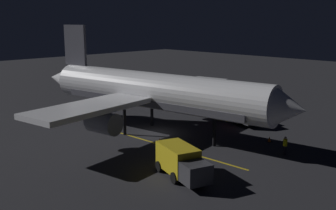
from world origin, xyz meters
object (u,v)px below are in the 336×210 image
object	(u,v)px
catering_truck	(240,113)
ground_crew_worker	(285,145)
baggage_truck	(181,163)
airliner	(151,92)
traffic_cone_near_right	(160,141)
traffic_cone_near_left	(269,139)

from	to	relation	value
catering_truck	ground_crew_worker	size ratio (longest dim) A/B	3.47
catering_truck	ground_crew_worker	xyz separation A→B (m)	(6.70, 9.83, -0.33)
baggage_truck	ground_crew_worker	size ratio (longest dim) A/B	3.48
airliner	traffic_cone_near_right	bearing A→B (deg)	60.27
ground_crew_worker	traffic_cone_near_right	xyz separation A→B (m)	(5.74, -10.75, -0.64)
airliner	baggage_truck	world-z (taller)	airliner
traffic_cone_near_right	ground_crew_worker	bearing A→B (deg)	118.10
airliner	traffic_cone_near_right	distance (m)	5.87
baggage_truck	traffic_cone_near_right	size ratio (longest dim) A/B	11.02
baggage_truck	ground_crew_worker	xyz separation A→B (m)	(-10.86, 2.94, -0.38)
baggage_truck	catering_truck	distance (m)	18.86
catering_truck	traffic_cone_near_right	bearing A→B (deg)	-4.23
baggage_truck	airliner	bearing A→B (deg)	-122.23
airliner	traffic_cone_near_right	size ratio (longest dim) A/B	62.11
catering_truck	traffic_cone_near_right	distance (m)	12.51
airliner	ground_crew_worker	distance (m)	15.14
traffic_cone_near_left	airliner	bearing A→B (deg)	-60.32
baggage_truck	ground_crew_worker	distance (m)	11.26
baggage_truck	traffic_cone_near_left	xyz separation A→B (m)	(-13.40, -0.20, -1.02)
baggage_truck	catering_truck	bearing A→B (deg)	-158.60
traffic_cone_near_left	traffic_cone_near_right	size ratio (longest dim) A/B	1.00
traffic_cone_near_right	baggage_truck	bearing A→B (deg)	56.70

